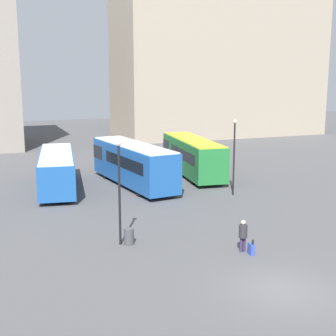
# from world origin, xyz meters

# --- Properties ---
(ground_plane) EXTENTS (160.00, 160.00, 0.00)m
(ground_plane) POSITION_xyz_m (0.00, 0.00, 0.00)
(ground_plane) COLOR #4C4C4F
(building_block_right) EXTENTS (29.87, 12.29, 20.98)m
(building_block_right) POSITION_xyz_m (21.72, 47.85, 10.49)
(building_block_right) COLOR tan
(building_block_right) RESTS_ON ground_plane
(bus_0) EXTENTS (4.13, 11.01, 2.79)m
(bus_0) POSITION_xyz_m (-5.91, 21.26, 1.53)
(bus_0) COLOR #1E56A3
(bus_0) RESTS_ON ground_plane
(bus_1) EXTENTS (3.91, 11.39, 3.31)m
(bus_1) POSITION_xyz_m (-0.13, 20.20, 1.80)
(bus_1) COLOR #1E56A3
(bus_1) RESTS_ON ground_plane
(bus_2) EXTENTS (3.81, 11.12, 3.19)m
(bus_2) POSITION_xyz_m (5.94, 22.10, 1.73)
(bus_2) COLOR #237A38
(bus_2) RESTS_ON ground_plane
(traveler) EXTENTS (0.46, 0.46, 1.63)m
(traveler) POSITION_xyz_m (0.60, 4.26, 0.97)
(traveler) COLOR #382D4C
(traveler) RESTS_ON ground_plane
(suitcase) EXTENTS (0.25, 0.44, 0.80)m
(suitcase) POSITION_xyz_m (0.81, 3.78, 0.28)
(suitcase) COLOR #334CB2
(suitcase) RESTS_ON ground_plane
(lamp_post_0) EXTENTS (0.28, 0.28, 5.51)m
(lamp_post_0) POSITION_xyz_m (5.74, 14.40, 3.26)
(lamp_post_0) COLOR black
(lamp_post_0) RESTS_ON ground_plane
(lamp_post_1) EXTENTS (0.28, 0.28, 5.40)m
(lamp_post_1) POSITION_xyz_m (-4.75, 7.46, 3.20)
(lamp_post_1) COLOR black
(lamp_post_1) RESTS_ON ground_plane
(trash_bin) EXTENTS (0.52, 0.52, 0.85)m
(trash_bin) POSITION_xyz_m (-4.34, 7.30, 0.42)
(trash_bin) COLOR #47474C
(trash_bin) RESTS_ON ground_plane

